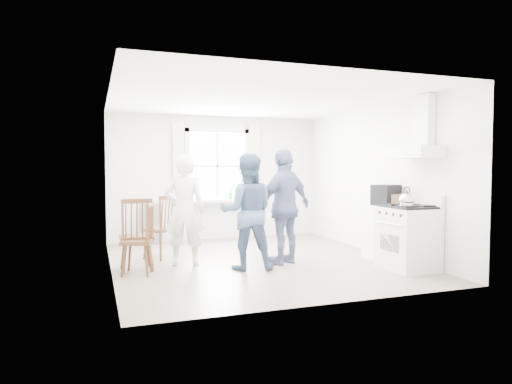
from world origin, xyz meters
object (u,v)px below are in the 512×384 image
object	(u,v)px
windsor_chair_c	(145,230)
person_mid	(247,212)
windsor_chair_a	(165,220)
windsor_chair_b	(137,227)
stereo_stack	(386,195)
person_left	(184,210)
person_right	(285,206)
low_cabinet	(384,233)
gas_stove	(408,237)

from	to	relation	value
windsor_chair_c	person_mid	world-z (taller)	person_mid
windsor_chair_a	windsor_chair_c	world-z (taller)	windsor_chair_a
windsor_chair_b	person_mid	xyz separation A→B (m)	(1.57, -0.33, 0.20)
person_mid	stereo_stack	bearing A→B (deg)	-168.15
windsor_chair_a	windsor_chair_c	size ratio (longest dim) A/B	1.04
windsor_chair_b	person_left	world-z (taller)	person_left
person_left	person_right	distance (m)	1.56
low_cabinet	windsor_chair_c	distance (m)	3.79
gas_stove	windsor_chair_b	distance (m)	3.99
person_right	windsor_chair_a	bearing A→B (deg)	-54.21
stereo_stack	person_right	size ratio (longest dim) A/B	0.25
windsor_chair_c	gas_stove	bearing A→B (deg)	-15.26
gas_stove	windsor_chair_c	bearing A→B (deg)	164.74
person_left	person_mid	xyz separation A→B (m)	(0.83, -0.58, 0.00)
windsor_chair_a	person_left	distance (m)	0.66
stereo_stack	person_left	xyz separation A→B (m)	(-3.16, 0.71, -0.21)
stereo_stack	person_right	bearing A→B (deg)	169.48
stereo_stack	windsor_chair_c	bearing A→B (deg)	175.28
person_left	person_mid	world-z (taller)	person_mid
gas_stove	windsor_chair_c	xyz separation A→B (m)	(-3.71, 1.01, 0.14)
low_cabinet	windsor_chair_c	size ratio (longest dim) A/B	0.88
windsor_chair_c	person_mid	size ratio (longest dim) A/B	0.60
low_cabinet	windsor_chair_b	world-z (taller)	windsor_chair_b
gas_stove	person_mid	world-z (taller)	person_mid
windsor_chair_a	person_mid	bearing A→B (deg)	-48.56
gas_stove	windsor_chair_c	distance (m)	3.84
stereo_stack	windsor_chair_c	world-z (taller)	stereo_stack
windsor_chair_c	person_right	distance (m)	2.17
low_cabinet	stereo_stack	size ratio (longest dim) A/B	1.97
stereo_stack	windsor_chair_a	size ratio (longest dim) A/B	0.43
low_cabinet	person_mid	bearing A→B (deg)	176.78
low_cabinet	person_right	xyz separation A→B (m)	(-1.63, 0.30, 0.45)
windsor_chair_c	person_left	xyz separation A→B (m)	(0.64, 0.40, 0.23)
low_cabinet	person_right	bearing A→B (deg)	169.42
person_right	person_mid	bearing A→B (deg)	-9.85
low_cabinet	person_right	world-z (taller)	person_right
gas_stove	person_left	bearing A→B (deg)	155.32
gas_stove	low_cabinet	xyz separation A→B (m)	(0.07, 0.70, -0.03)
windsor_chair_c	windsor_chair_b	bearing A→B (deg)	124.66
gas_stove	stereo_stack	distance (m)	0.91
gas_stove	stereo_stack	size ratio (longest dim) A/B	2.45
windsor_chair_b	person_right	bearing A→B (deg)	-4.01
gas_stove	person_right	world-z (taller)	person_right
windsor_chair_a	windsor_chair_b	distance (m)	0.99
low_cabinet	windsor_chair_a	size ratio (longest dim) A/B	0.84
gas_stove	person_left	world-z (taller)	person_left
windsor_chair_a	person_right	distance (m)	2.00
person_left	person_mid	distance (m)	1.01
windsor_chair_c	person_left	size ratio (longest dim) A/B	0.60
gas_stove	person_mid	xyz separation A→B (m)	(-2.24, 0.83, 0.37)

